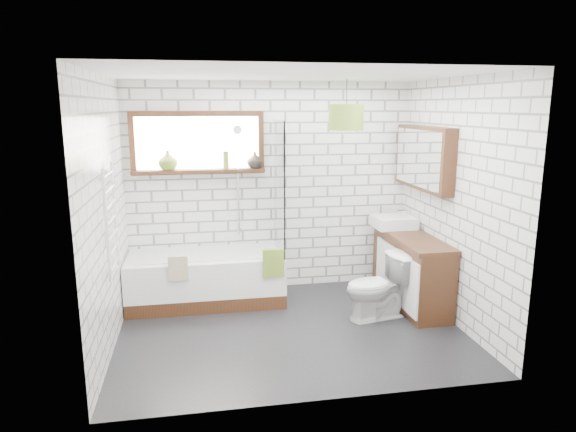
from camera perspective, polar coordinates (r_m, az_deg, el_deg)
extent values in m
cube|color=black|center=(5.32, 0.30, -12.53)|extent=(3.40, 2.60, 0.01)
cube|color=white|center=(4.85, 0.33, 15.54)|extent=(3.40, 2.60, 0.01)
cube|color=white|center=(6.20, -1.91, 3.16)|extent=(3.40, 0.01, 2.50)
cube|color=white|center=(3.69, 4.04, -3.08)|extent=(3.40, 0.01, 2.50)
cube|color=white|center=(4.92, -19.60, 0.09)|extent=(0.01, 2.60, 2.50)
cube|color=white|center=(5.50, 18.05, 1.41)|extent=(0.01, 2.60, 2.50)
cube|color=black|center=(6.03, -9.97, 7.99)|extent=(1.52, 0.16, 0.68)
cube|color=white|center=(4.92, -19.04, -0.46)|extent=(0.06, 0.52, 1.00)
cube|color=black|center=(5.94, 14.85, 6.26)|extent=(0.16, 1.20, 0.70)
cylinder|color=silver|center=(6.10, -5.58, 3.91)|extent=(0.02, 0.02, 1.30)
cube|color=white|center=(5.99, -9.09, -6.85)|extent=(1.75, 0.77, 0.57)
cube|color=white|center=(5.82, -0.99, 3.22)|extent=(0.02, 0.72, 1.50)
cube|color=olive|center=(5.60, -1.64, -5.24)|extent=(0.23, 0.06, 0.31)
cube|color=tan|center=(5.55, -12.11, -5.68)|extent=(0.20, 0.05, 0.27)
cube|color=black|center=(6.01, 13.49, -5.82)|extent=(0.45, 1.39, 0.79)
cube|color=white|center=(6.24, 11.68, -0.65)|extent=(0.47, 0.41, 0.14)
cylinder|color=silver|center=(6.29, 13.05, -0.04)|extent=(0.04, 0.04, 0.16)
imported|color=white|center=(5.54, 9.88, -7.77)|extent=(0.51, 0.74, 0.70)
imported|color=olive|center=(6.03, -13.19, 5.87)|extent=(0.28, 0.28, 0.22)
imported|color=black|center=(6.06, -3.70, 6.05)|extent=(0.20, 0.20, 0.19)
cylinder|color=olive|center=(6.03, -6.91, 6.00)|extent=(0.08, 0.08, 0.20)
cylinder|color=olive|center=(5.59, 6.48, 10.86)|extent=(0.37, 0.37, 0.27)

